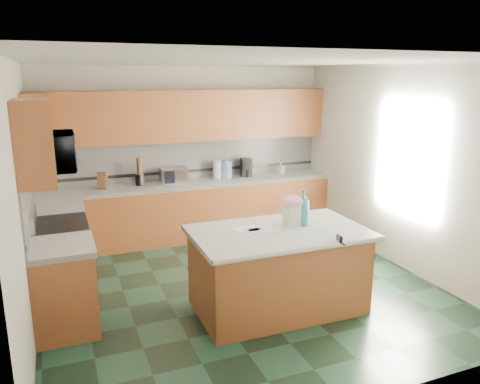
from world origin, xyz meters
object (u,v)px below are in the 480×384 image
island_top (279,233)px  knife_block (102,181)px  island_base (278,272)px  coffee_maker (246,167)px  treat_jar (293,215)px  soap_bottle_island (303,207)px  toaster_oven (174,175)px

island_top → knife_block: knife_block is taller
island_base → island_top: island_top is taller
island_base → knife_block: bearing=121.0°
island_top → coffee_maker: 2.83m
island_top → knife_block: bearing=121.0°
island_top → knife_block: 3.11m
knife_block → coffee_maker: (2.31, 0.03, 0.03)m
treat_jar → soap_bottle_island: 0.14m
island_base → coffee_maker: size_ratio=5.93×
soap_bottle_island → knife_block: size_ratio=1.67×
island_top → treat_jar: bearing=25.7°
treat_jar → coffee_maker: bearing=100.8°
toaster_oven → knife_block: bearing=-176.3°
soap_bottle_island → knife_block: bearing=128.1°
soap_bottle_island → coffee_maker: 2.70m
treat_jar → toaster_oven: treat_jar is taller
knife_block → toaster_oven: (1.08, 0.00, -0.01)m
island_top → coffee_maker: size_ratio=6.27×
island_top → treat_jar: (0.22, 0.10, 0.15)m
island_base → toaster_oven: bearing=101.0°
treat_jar → knife_block: (-1.78, 2.59, 0.00)m
island_top → soap_bottle_island: size_ratio=4.60×
soap_bottle_island → toaster_oven: (-0.81, 2.63, -0.09)m
coffee_maker → treat_jar: bearing=-87.9°
coffee_maker → soap_bottle_island: bearing=-85.5°
island_top → toaster_oven: size_ratio=4.66×
island_base → treat_jar: (0.22, 0.10, 0.61)m
island_base → soap_bottle_island: (0.32, 0.06, 0.69)m
treat_jar → coffee_maker: 2.67m
knife_block → coffee_maker: coffee_maker is taller
treat_jar → toaster_oven: (-0.70, 2.59, -0.00)m
toaster_oven → treat_jar: bearing=-71.2°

